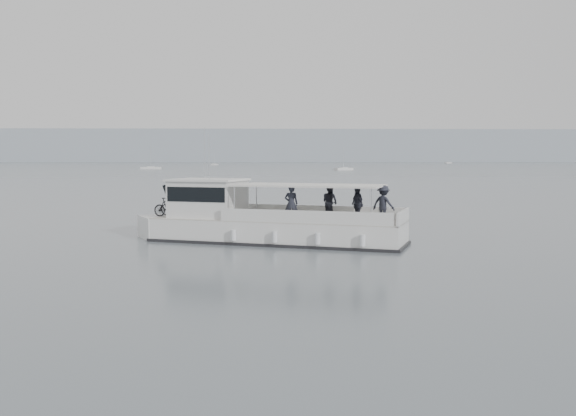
{
  "coord_description": "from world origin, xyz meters",
  "views": [
    {
      "loc": [
        -4.96,
        -26.24,
        3.92
      ],
      "look_at": [
        -3.87,
        3.17,
        1.6
      ],
      "focal_mm": 40.0,
      "sensor_mm": 36.0,
      "label": 1
    }
  ],
  "objects": [
    {
      "name": "tour_boat",
      "position": [
        -5.45,
        3.58,
        0.92
      ],
      "size": [
        13.03,
        7.18,
        5.58
      ],
      "rotation": [
        0.0,
        0.0,
        -0.36
      ],
      "color": "silver",
      "rests_on": "ground"
    },
    {
      "name": "headland",
      "position": [
        0.0,
        560.0,
        14.0
      ],
      "size": [
        1400.0,
        90.0,
        28.0
      ],
      "primitive_type": "cube",
      "color": "#939EA8",
      "rests_on": "ground"
    },
    {
      "name": "moored_fleet",
      "position": [
        -36.07,
        216.49,
        0.36
      ],
      "size": [
        444.62,
        372.81,
        10.59
      ],
      "color": "silver",
      "rests_on": "ground"
    },
    {
      "name": "ground",
      "position": [
        0.0,
        0.0,
        0.0
      ],
      "size": [
        1400.0,
        1400.0,
        0.0
      ],
      "primitive_type": "plane",
      "color": "#545E63",
      "rests_on": "ground"
    }
  ]
}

